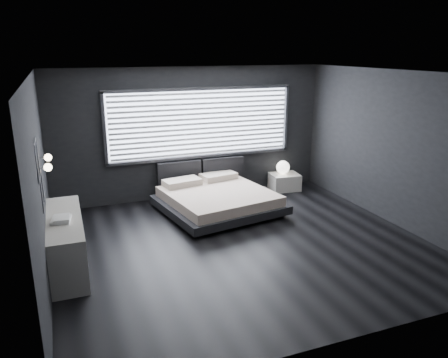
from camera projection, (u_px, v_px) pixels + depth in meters
name	position (u px, v px, depth m)	size (l,w,h in m)	color
room	(243.00, 163.00, 6.94)	(6.04, 6.00, 2.80)	black
window	(202.00, 123.00, 9.36)	(4.14, 0.09, 1.52)	white
headboard	(201.00, 171.00, 9.59)	(1.96, 0.16, 0.52)	black
sconce_near	(48.00, 167.00, 5.94)	(0.18, 0.11, 0.11)	silver
sconce_far	(48.00, 157.00, 6.48)	(0.18, 0.11, 0.11)	silver
wall_art_upper	(37.00, 160.00, 5.30)	(0.01, 0.48, 0.48)	#47474C
wall_art_lower	(42.00, 191.00, 5.66)	(0.01, 0.48, 0.48)	#47474C
bed	(218.00, 199.00, 8.74)	(2.45, 2.37, 0.55)	black
nightstand	(284.00, 182.00, 10.12)	(0.64, 0.53, 0.37)	beige
orb_lamp	(283.00, 167.00, 10.06)	(0.30, 0.30, 0.30)	white
dresser	(65.00, 242.00, 6.49)	(0.57, 1.96, 0.78)	beige
book_stack	(61.00, 219.00, 6.23)	(0.31, 0.37, 0.07)	silver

